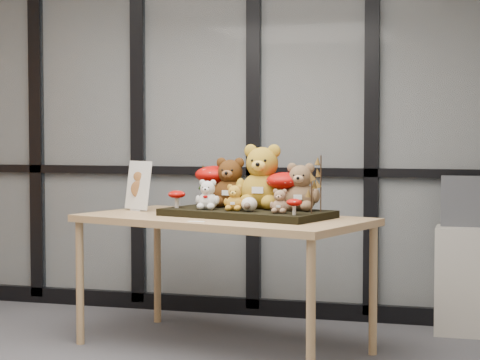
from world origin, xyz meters
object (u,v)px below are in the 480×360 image
(bear_beige_small, at_px, (280,200))
(mushroom_front_right, at_px, (294,206))
(bear_brown_medium, at_px, (230,180))
(bear_white_bow, at_px, (208,193))
(sign_holder, at_px, (138,187))
(mushroom_back_right, at_px, (285,189))
(bear_pooh_yellow, at_px, (262,173))
(display_table, at_px, (223,227))
(bear_tan_back, at_px, (301,184))
(monitor, at_px, (478,202))
(plush_cream_hedgehog, at_px, (249,204))
(bear_small_yellow, at_px, (235,196))
(cabinet, at_px, (477,281))
(diorama_tray, at_px, (247,213))
(mushroom_front_left, at_px, (177,198))
(mushroom_back_left, at_px, (215,183))

(bear_beige_small, bearing_deg, mushroom_front_right, -20.72)
(bear_brown_medium, xyz_separation_m, bear_white_bow, (-0.08, -0.22, -0.07))
(mushroom_front_right, bearing_deg, sign_holder, 158.12)
(bear_white_bow, bearing_deg, mushroom_back_right, 30.39)
(bear_pooh_yellow, bearing_deg, mushroom_back_right, -3.11)
(display_table, height_order, sign_holder, sign_holder)
(bear_tan_back, distance_m, bear_white_bow, 0.57)
(bear_brown_medium, height_order, bear_beige_small, bear_brown_medium)
(bear_brown_medium, relative_size, monitor, 0.72)
(display_table, relative_size, sign_holder, 5.91)
(display_table, height_order, plush_cream_hedgehog, plush_cream_hedgehog)
(bear_small_yellow, bearing_deg, mushroom_back_right, 46.48)
(bear_tan_back, height_order, bear_beige_small, bear_tan_back)
(bear_tan_back, distance_m, sign_holder, 1.13)
(bear_brown_medium, bearing_deg, cabinet, 40.86)
(plush_cream_hedgehog, bearing_deg, bear_beige_small, 3.69)
(bear_brown_medium, distance_m, monitor, 1.65)
(plush_cream_hedgehog, height_order, cabinet, plush_cream_hedgehog)
(cabinet, xyz_separation_m, monitor, (0.00, 0.02, 0.52))
(cabinet, bearing_deg, diorama_tray, -148.72)
(display_table, height_order, bear_beige_small, bear_beige_small)
(bear_small_yellow, height_order, mushroom_front_left, bear_small_yellow)
(bear_tan_back, bearing_deg, cabinet, 55.24)
(bear_beige_small, bearing_deg, bear_brown_medium, 156.81)
(sign_holder, bearing_deg, plush_cream_hedgehog, 8.44)
(diorama_tray, relative_size, bear_white_bow, 5.04)
(diorama_tray, xyz_separation_m, bear_beige_small, (0.25, -0.18, 0.10))
(bear_pooh_yellow, xyz_separation_m, bear_small_yellow, (-0.12, -0.21, -0.13))
(display_table, height_order, bear_tan_back, bear_tan_back)
(bear_white_bow, bearing_deg, sign_holder, 173.17)
(bear_beige_small, xyz_separation_m, mushroom_back_right, (-0.03, 0.23, 0.05))
(mushroom_back_left, bearing_deg, cabinet, 19.24)
(diorama_tray, xyz_separation_m, monitor, (1.35, 0.84, 0.04))
(bear_tan_back, distance_m, mushroom_back_right, 0.11)
(cabinet, distance_m, monitor, 0.52)
(bear_pooh_yellow, relative_size, monitor, 0.91)
(bear_white_bow, height_order, plush_cream_hedgehog, bear_white_bow)
(bear_small_yellow, distance_m, plush_cream_hedgehog, 0.11)
(mushroom_back_right, distance_m, mushroom_front_left, 0.68)
(diorama_tray, xyz_separation_m, bear_tan_back, (0.33, 0.03, 0.18))
(display_table, bearing_deg, bear_white_bow, -144.64)
(diorama_tray, distance_m, bear_pooh_yellow, 0.27)
(display_table, xyz_separation_m, mushroom_back_left, (-0.14, 0.27, 0.25))
(sign_holder, xyz_separation_m, cabinet, (2.14, 0.62, -0.62))
(diorama_tray, relative_size, plush_cream_hedgehog, 10.59)
(diorama_tray, distance_m, bear_brown_medium, 0.30)
(plush_cream_hedgehog, relative_size, cabinet, 0.13)
(display_table, distance_m, bear_white_bow, 0.23)
(diorama_tray, distance_m, mushroom_back_right, 0.27)
(bear_brown_medium, height_order, monitor, bear_brown_medium)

